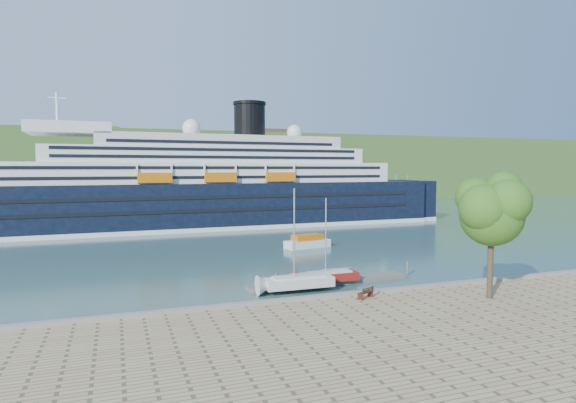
# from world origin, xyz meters

# --- Properties ---
(ground) EXTENTS (400.00, 400.00, 0.00)m
(ground) POSITION_xyz_m (0.00, 0.00, 0.00)
(ground) COLOR #305654
(ground) RESTS_ON ground
(far_hillside) EXTENTS (400.00, 50.00, 24.00)m
(far_hillside) POSITION_xyz_m (0.00, 145.00, 12.00)
(far_hillside) COLOR #3B6227
(far_hillside) RESTS_ON ground
(quay_coping) EXTENTS (220.00, 0.50, 0.30)m
(quay_coping) POSITION_xyz_m (0.00, -0.20, 1.15)
(quay_coping) COLOR slate
(quay_coping) RESTS_ON promenade
(cruise_ship) EXTENTS (112.86, 19.30, 25.26)m
(cruise_ship) POSITION_xyz_m (-5.72, 59.30, 12.63)
(cruise_ship) COLOR black
(cruise_ship) RESTS_ON ground
(park_bench) EXTENTS (1.75, 1.28, 1.04)m
(park_bench) POSITION_xyz_m (-0.74, -1.48, 1.52)
(park_bench) COLOR #4D2816
(park_bench) RESTS_ON promenade
(promenade_tree) EXTENTS (6.83, 6.83, 11.32)m
(promenade_tree) POSITION_xyz_m (8.98, -4.91, 6.66)
(promenade_tree) COLOR #2A5D18
(promenade_tree) RESTS_ON promenade
(floating_pontoon) EXTENTS (17.47, 2.96, 0.39)m
(floating_pontoon) POSITION_xyz_m (0.31, 7.95, 0.19)
(floating_pontoon) COLOR slate
(floating_pontoon) RESTS_ON ground
(sailboat_white_near) EXTENTS (7.33, 2.14, 9.43)m
(sailboat_white_near) POSITION_xyz_m (-3.83, 5.73, 4.72)
(sailboat_white_near) COLOR silver
(sailboat_white_near) RESTS_ON ground
(sailboat_red) EXTENTS (6.50, 1.83, 8.39)m
(sailboat_red) POSITION_xyz_m (0.07, 7.31, 4.19)
(sailboat_red) COLOR maroon
(sailboat_red) RESTS_ON ground
(tender_launch) EXTENTS (7.34, 3.74, 1.94)m
(tender_launch) POSITION_xyz_m (6.63, 29.36, 0.97)
(tender_launch) COLOR #C8630B
(tender_launch) RESTS_ON ground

